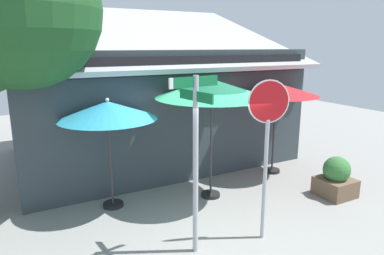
{
  "coord_description": "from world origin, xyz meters",
  "views": [
    {
      "loc": [
        -3.61,
        -5.65,
        3.45
      ],
      "look_at": [
        0.09,
        1.2,
        1.6
      ],
      "focal_mm": 32.35,
      "sensor_mm": 36.0,
      "label": 1
    }
  ],
  "objects": [
    {
      "name": "patio_umbrella_teal_left",
      "position": [
        -1.81,
        1.34,
        2.13
      ],
      "size": [
        2.06,
        2.06,
        2.41
      ],
      "color": "black",
      "rests_on": "ground"
    },
    {
      "name": "patio_umbrella_forest_green_center",
      "position": [
        0.35,
        0.77,
        2.52
      ],
      "size": [
        2.5,
        2.5,
        2.81
      ],
      "color": "black",
      "rests_on": "ground"
    },
    {
      "name": "sidewalk_planter",
      "position": [
        2.94,
        -0.59,
        0.42
      ],
      "size": [
        0.77,
        0.77,
        0.95
      ],
      "color": "brown",
      "rests_on": "ground"
    },
    {
      "name": "patio_umbrella_crimson_right",
      "position": [
        2.69,
        1.32,
        2.3
      ],
      "size": [
        2.23,
        2.23,
        2.56
      ],
      "color": "black",
      "rests_on": "ground"
    },
    {
      "name": "ground_plane",
      "position": [
        0.0,
        0.0,
        -0.05
      ],
      "size": [
        28.0,
        28.0,
        0.1
      ],
      "primitive_type": "cube",
      "color": "gray"
    },
    {
      "name": "cafe_building",
      "position": [
        0.29,
        4.54,
        1.76
      ],
      "size": [
        8.29,
        5.9,
        4.78
      ],
      "color": "#333D42",
      "rests_on": "ground"
    },
    {
      "name": "street_sign_post",
      "position": [
        -1.04,
        -1.0,
        1.84
      ],
      "size": [
        0.9,
        0.84,
        3.01
      ],
      "color": "#A8AAB2",
      "rests_on": "ground"
    },
    {
      "name": "stop_sign",
      "position": [
        0.25,
        -1.21,
        2.01
      ],
      "size": [
        0.72,
        0.22,
        2.91
      ],
      "color": "#A8AAB2",
      "rests_on": "ground"
    }
  ]
}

